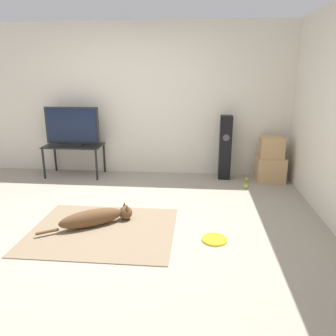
{
  "coord_description": "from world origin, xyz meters",
  "views": [
    {
      "loc": [
        1.02,
        -3.55,
        1.75
      ],
      "look_at": [
        0.61,
        0.84,
        0.45
      ],
      "focal_mm": 35.0,
      "sensor_mm": 36.0,
      "label": 1
    }
  ],
  "objects_px": {
    "frisbee": "(215,239)",
    "cardboard_box_lower": "(270,169)",
    "tennis_ball_near_speaker": "(247,179)",
    "floor_speaker": "(225,148)",
    "tv_stand": "(74,149)",
    "tennis_ball_by_boxes": "(246,186)",
    "tv": "(72,127)",
    "cardboard_box_upper": "(272,147)",
    "dog": "(96,217)"
  },
  "relations": [
    {
      "from": "frisbee",
      "to": "cardboard_box_lower",
      "type": "xyz_separation_m",
      "value": [
        1.0,
        2.12,
        0.19
      ]
    },
    {
      "from": "frisbee",
      "to": "tennis_ball_near_speaker",
      "type": "xyz_separation_m",
      "value": [
        0.62,
        2.06,
        0.02
      ]
    },
    {
      "from": "frisbee",
      "to": "floor_speaker",
      "type": "xyz_separation_m",
      "value": [
        0.25,
        2.2,
        0.52
      ]
    },
    {
      "from": "tv_stand",
      "to": "tennis_ball_by_boxes",
      "type": "bearing_deg",
      "value": -8.1
    },
    {
      "from": "tv_stand",
      "to": "tennis_ball_near_speaker",
      "type": "distance_m",
      "value": 2.99
    },
    {
      "from": "tennis_ball_by_boxes",
      "to": "tv",
      "type": "bearing_deg",
      "value": 171.85
    },
    {
      "from": "frisbee",
      "to": "tennis_ball_near_speaker",
      "type": "distance_m",
      "value": 2.15
    },
    {
      "from": "tv",
      "to": "tv_stand",
      "type": "bearing_deg",
      "value": -90.0
    },
    {
      "from": "frisbee",
      "to": "cardboard_box_upper",
      "type": "height_order",
      "value": "cardboard_box_upper"
    },
    {
      "from": "tv_stand",
      "to": "tennis_ball_by_boxes",
      "type": "xyz_separation_m",
      "value": [
        2.89,
        -0.41,
        -0.44
      ]
    },
    {
      "from": "tv_stand",
      "to": "tennis_ball_near_speaker",
      "type": "relative_size",
      "value": 14.72
    },
    {
      "from": "cardboard_box_upper",
      "to": "tennis_ball_near_speaker",
      "type": "xyz_separation_m",
      "value": [
        -0.37,
        -0.06,
        -0.54
      ]
    },
    {
      "from": "frisbee",
      "to": "tennis_ball_by_boxes",
      "type": "relative_size",
      "value": 4.16
    },
    {
      "from": "tv_stand",
      "to": "tennis_ball_near_speaker",
      "type": "height_order",
      "value": "tv_stand"
    },
    {
      "from": "cardboard_box_upper",
      "to": "tv",
      "type": "bearing_deg",
      "value": 179.81
    },
    {
      "from": "dog",
      "to": "tv",
      "type": "bearing_deg",
      "value": 116.78
    },
    {
      "from": "dog",
      "to": "cardboard_box_lower",
      "type": "bearing_deg",
      "value": 38.75
    },
    {
      "from": "cardboard_box_lower",
      "to": "cardboard_box_upper",
      "type": "bearing_deg",
      "value": -168.32
    },
    {
      "from": "cardboard_box_lower",
      "to": "tv",
      "type": "bearing_deg",
      "value": 179.86
    },
    {
      "from": "cardboard_box_lower",
      "to": "floor_speaker",
      "type": "distance_m",
      "value": 0.83
    },
    {
      "from": "tv",
      "to": "tennis_ball_near_speaker",
      "type": "xyz_separation_m",
      "value": [
        2.95,
        -0.07,
        -0.83
      ]
    },
    {
      "from": "tennis_ball_near_speaker",
      "to": "frisbee",
      "type": "bearing_deg",
      "value": -106.75
    },
    {
      "from": "cardboard_box_lower",
      "to": "floor_speaker",
      "type": "bearing_deg",
      "value": 174.24
    },
    {
      "from": "tennis_ball_near_speaker",
      "to": "tv",
      "type": "bearing_deg",
      "value": 178.55
    },
    {
      "from": "dog",
      "to": "floor_speaker",
      "type": "distance_m",
      "value": 2.59
    },
    {
      "from": "dog",
      "to": "tennis_ball_near_speaker",
      "type": "bearing_deg",
      "value": 42.71
    },
    {
      "from": "floor_speaker",
      "to": "tv",
      "type": "distance_m",
      "value": 2.6
    },
    {
      "from": "cardboard_box_upper",
      "to": "tv_stand",
      "type": "relative_size",
      "value": 0.38
    },
    {
      "from": "cardboard_box_lower",
      "to": "floor_speaker",
      "type": "xyz_separation_m",
      "value": [
        -0.75,
        0.08,
        0.33
      ]
    },
    {
      "from": "cardboard_box_lower",
      "to": "tv",
      "type": "height_order",
      "value": "tv"
    },
    {
      "from": "cardboard_box_upper",
      "to": "cardboard_box_lower",
      "type": "bearing_deg",
      "value": 11.68
    },
    {
      "from": "floor_speaker",
      "to": "tennis_ball_near_speaker",
      "type": "xyz_separation_m",
      "value": [
        0.37,
        -0.14,
        -0.5
      ]
    },
    {
      "from": "dog",
      "to": "tennis_ball_by_boxes",
      "type": "height_order",
      "value": "dog"
    },
    {
      "from": "tv",
      "to": "tennis_ball_by_boxes",
      "type": "xyz_separation_m",
      "value": [
        2.89,
        -0.41,
        -0.83
      ]
    },
    {
      "from": "floor_speaker",
      "to": "cardboard_box_upper",
      "type": "bearing_deg",
      "value": -6.07
    },
    {
      "from": "cardboard_box_lower",
      "to": "tennis_ball_by_boxes",
      "type": "xyz_separation_m",
      "value": [
        -0.44,
        -0.41,
        -0.17
      ]
    },
    {
      "from": "tv",
      "to": "frisbee",
      "type": "bearing_deg",
      "value": -42.4
    },
    {
      "from": "cardboard_box_upper",
      "to": "tennis_ball_by_boxes",
      "type": "relative_size",
      "value": 5.63
    },
    {
      "from": "tennis_ball_near_speaker",
      "to": "cardboard_box_lower",
      "type": "bearing_deg",
      "value": 9.9
    },
    {
      "from": "tv_stand",
      "to": "frisbee",
      "type": "bearing_deg",
      "value": -42.36
    },
    {
      "from": "tv_stand",
      "to": "tennis_ball_by_boxes",
      "type": "relative_size",
      "value": 14.72
    },
    {
      "from": "cardboard_box_upper",
      "to": "tv_stand",
      "type": "xyz_separation_m",
      "value": [
        -3.32,
        0.01,
        -0.1
      ]
    },
    {
      "from": "frisbee",
      "to": "cardboard_box_lower",
      "type": "bearing_deg",
      "value": 64.77
    },
    {
      "from": "floor_speaker",
      "to": "tennis_ball_by_boxes",
      "type": "relative_size",
      "value": 16.19
    },
    {
      "from": "dog",
      "to": "tennis_ball_by_boxes",
      "type": "distance_m",
      "value": 2.44
    },
    {
      "from": "tennis_ball_near_speaker",
      "to": "dog",
      "type": "bearing_deg",
      "value": -137.29
    },
    {
      "from": "tennis_ball_by_boxes",
      "to": "tennis_ball_near_speaker",
      "type": "relative_size",
      "value": 1.0
    },
    {
      "from": "cardboard_box_lower",
      "to": "cardboard_box_upper",
      "type": "distance_m",
      "value": 0.37
    },
    {
      "from": "cardboard_box_upper",
      "to": "tv",
      "type": "xyz_separation_m",
      "value": [
        -3.32,
        0.01,
        0.29
      ]
    },
    {
      "from": "frisbee",
      "to": "cardboard_box_lower",
      "type": "height_order",
      "value": "cardboard_box_lower"
    }
  ]
}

